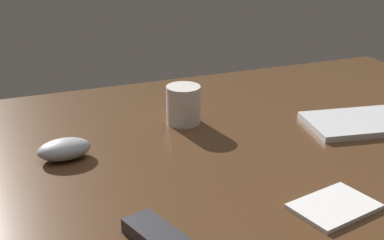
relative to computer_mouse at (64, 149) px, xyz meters
The scene contains 4 objects.
desk 30.31cm from the computer_mouse, ahead, with size 140.00×84.00×2.00cm, color #4C301C.
computer_mouse is the anchor object (origin of this frame).
coffee_mug 28.31cm from the computer_mouse, 17.28° to the left, with size 7.40×7.40×8.34cm, color silver.
notepad 49.59cm from the computer_mouse, 42.52° to the right, with size 12.86×9.03×0.75cm, color white.
Camera 1 is at (-40.70, -89.55, 46.56)cm, focal length 50.11 mm.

